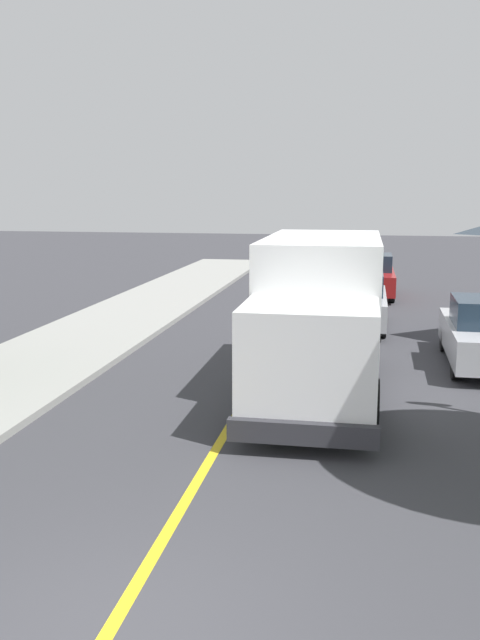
# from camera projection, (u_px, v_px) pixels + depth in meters

# --- Properties ---
(ground_plane) EXTENTS (120.00, 120.00, 0.00)m
(ground_plane) POSITION_uv_depth(u_px,v_px,m) (106.00, 637.00, 6.54)
(ground_plane) COLOR #38383D
(centre_line_yellow) EXTENTS (0.16, 56.00, 0.01)m
(centre_line_yellow) POSITION_uv_depth(u_px,v_px,m) (263.00, 370.00, 16.20)
(centre_line_yellow) COLOR gold
(centre_line_yellow) RESTS_ON ground
(box_truck) EXTENTS (2.43, 7.19, 3.20)m
(box_truck) POSITION_uv_depth(u_px,v_px,m) (320.00, 308.00, 14.26)
(box_truck) COLOR white
(box_truck) RESTS_ON ground
(parked_car_near) EXTENTS (1.82, 4.41, 1.67)m
(parked_car_near) POSITION_uv_depth(u_px,v_px,m) (356.00, 302.00, 21.14)
(parked_car_near) COLOR #B7B7BC
(parked_car_near) RESTS_ON ground
(parked_car_mid) EXTENTS (1.82, 4.41, 1.67)m
(parked_car_mid) POSITION_uv_depth(u_px,v_px,m) (371.00, 277.00, 27.26)
(parked_car_mid) COLOR maroon
(parked_car_mid) RESTS_ON ground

